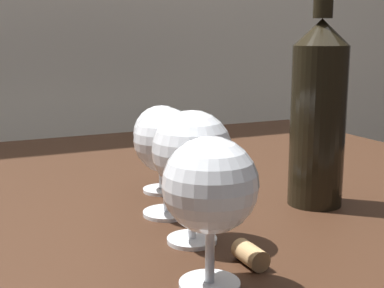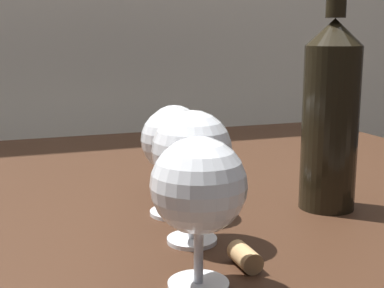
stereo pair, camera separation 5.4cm
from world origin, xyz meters
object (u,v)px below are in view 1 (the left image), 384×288
cork (250,255)px  wine_glass_port (210,188)px  wine_glass_white (192,151)px  wine_glass_amber (161,135)px  wine_bottle (318,109)px  wine_glass_chardonnay (166,141)px

cork → wine_glass_port: bearing=-156.5°
wine_glass_white → wine_glass_amber: wine_glass_white is taller
wine_glass_white → wine_bottle: size_ratio=0.45×
wine_glass_chardonnay → wine_glass_amber: wine_glass_chardonnay is taller
wine_glass_port → wine_glass_white: (0.03, 0.11, 0.01)m
wine_glass_amber → wine_bottle: (0.17, -0.15, 0.05)m
wine_glass_port → wine_glass_amber: bearing=76.0°
wine_glass_port → wine_glass_amber: (0.08, 0.31, -0.01)m
wine_glass_chardonnay → cork: wine_glass_chardonnay is taller
wine_glass_white → wine_glass_amber: size_ratio=1.16×
wine_glass_white → wine_glass_port: bearing=-106.6°
wine_glass_amber → wine_bottle: size_ratio=0.39×
wine_glass_white → wine_bottle: (0.22, 0.06, 0.03)m
wine_bottle → cork: (-0.19, -0.14, -0.12)m
wine_glass_port → wine_glass_amber: 0.32m
wine_glass_port → wine_glass_chardonnay: bearing=78.4°
wine_glass_port → wine_glass_chardonnay: wine_glass_port is taller
wine_glass_chardonnay → wine_bottle: bearing=-11.9°
wine_glass_white → wine_glass_chardonnay: wine_glass_white is taller
wine_glass_white → wine_glass_chardonnay: bearing=84.0°
wine_bottle → cork: 0.26m
wine_glass_port → cork: (0.06, 0.03, -0.09)m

